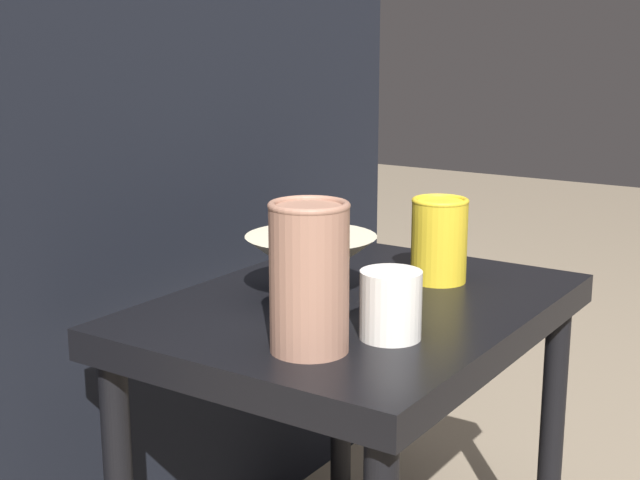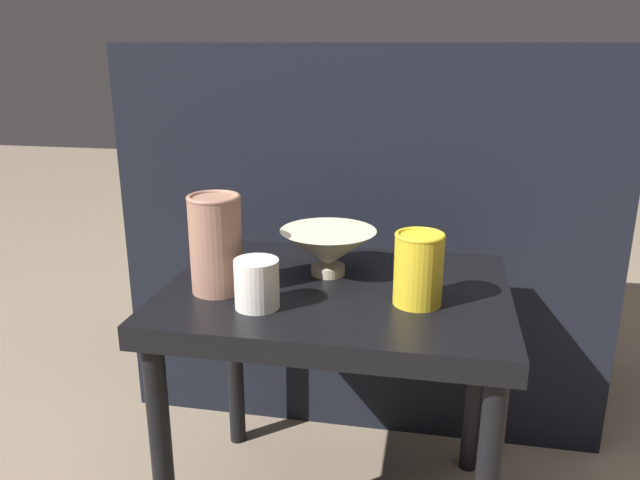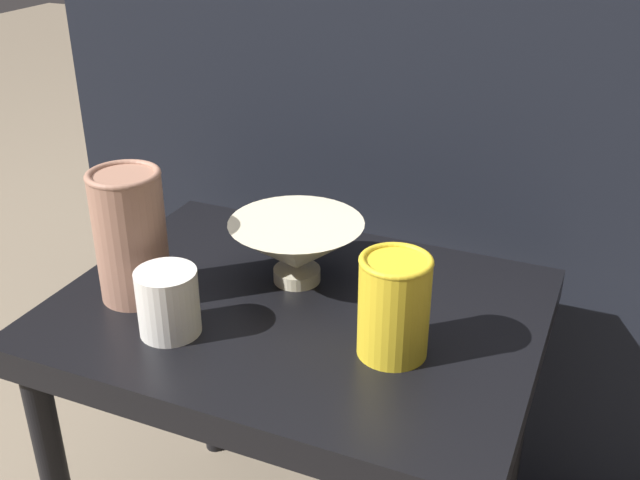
# 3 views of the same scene
# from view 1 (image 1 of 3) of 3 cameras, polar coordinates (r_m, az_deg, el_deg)

# --- Properties ---
(table) EXTENTS (0.59, 0.45, 0.48)m
(table) POSITION_cam_1_polar(r_m,az_deg,el_deg) (1.20, 2.34, -6.64)
(table) COLOR black
(table) RESTS_ON ground_plane
(couch_backdrop) EXTENTS (1.11, 0.50, 0.88)m
(couch_backdrop) POSITION_cam_1_polar(r_m,az_deg,el_deg) (1.53, -15.15, -1.69)
(couch_backdrop) COLOR black
(couch_backdrop) RESTS_ON ground_plane
(bowl) EXTENTS (0.17, 0.17, 0.08)m
(bowl) POSITION_cam_1_polar(r_m,az_deg,el_deg) (1.18, -0.58, -1.37)
(bowl) COLOR beige
(bowl) RESTS_ON table
(vase_textured_left) EXTENTS (0.09, 0.09, 0.17)m
(vase_textured_left) POSITION_cam_1_polar(r_m,az_deg,el_deg) (0.97, -0.70, -2.28)
(vase_textured_left) COLOR #996B56
(vase_textured_left) RESTS_ON table
(vase_colorful_right) EXTENTS (0.08, 0.08, 0.12)m
(vase_colorful_right) POSITION_cam_1_polar(r_m,az_deg,el_deg) (1.26, 7.63, 0.09)
(vase_colorful_right) COLOR gold
(vase_colorful_right) RESTS_ON table
(cup) EXTENTS (0.07, 0.07, 0.08)m
(cup) POSITION_cam_1_polar(r_m,az_deg,el_deg) (1.02, 4.54, -4.15)
(cup) COLOR silver
(cup) RESTS_ON table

